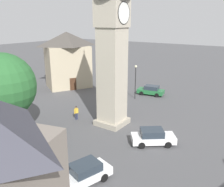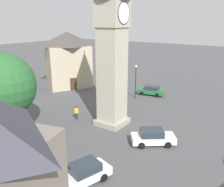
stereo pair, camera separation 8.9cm
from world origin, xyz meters
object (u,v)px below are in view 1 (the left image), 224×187
Objects in this scene: car_blue_kerb at (84,173)px; tree at (2,86)px; lamp_post at (136,77)px; clock_tower at (112,22)px; car_white_side at (30,150)px; pedestrian at (76,112)px; car_silver_kerb at (151,90)px; car_red_corner at (153,137)px; building_corner_back at (68,59)px.

car_blue_kerb is 11.91m from tree.
lamp_post reaches higher than car_blue_kerb.
clock_tower reaches higher than car_white_side.
pedestrian is (8.45, 2.53, 0.25)m from car_white_side.
lamp_post is at bearing -12.97° from tree.
car_silver_kerb is (12.71, 1.31, -10.41)m from clock_tower.
pedestrian is 11.40m from lamp_post.
clock_tower reaches higher than car_red_corner.
tree reaches higher than car_red_corner.
building_corner_back is 1.87× the size of lamp_post.
tree is at bearing 161.36° from pedestrian.
car_red_corner is (-1.65, -5.87, -10.41)m from clock_tower.
car_silver_kerb is at bearing -0.94° from car_white_side.
building_corner_back is at bearing 36.57° from car_white_side.
tree is at bearing 77.10° from car_white_side.
tree is 1.68× the size of lamp_post.
pedestrian reaches higher than car_red_corner.
car_white_side is 0.43× the size of building_corner_back.
car_blue_kerb is at bearing -95.35° from tree.
car_white_side is at bearing 179.06° from car_silver_kerb.
tree is at bearing 84.65° from car_blue_kerb.
clock_tower is 16.48m from car_silver_kerb.
car_red_corner is at bearing -153.44° from car_silver_kerb.
car_silver_kerb is 22.52m from tree.
tree is at bearing 165.92° from car_silver_kerb.
pedestrian is 15.96m from building_corner_back.
pedestrian is 0.20× the size of tree.
clock_tower is 14.41m from car_white_side.
clock_tower is 11.08m from pedestrian.
clock_tower is 12.39m from tree.
tree is at bearing 142.44° from clock_tower.
car_white_side is at bearing 137.28° from car_red_corner.
building_corner_back reaches higher than pedestrian.
car_silver_kerb is at bearing -11.63° from pedestrian.
clock_tower is 4.45× the size of car_red_corner.
clock_tower is at bearing -174.13° from car_silver_kerb.
tree is at bearing 167.03° from lamp_post.
clock_tower is 4.31× the size of car_blue_kerb.
lamp_post is (0.59, -13.22, -1.46)m from building_corner_back.
lamp_post reaches higher than car_red_corner.
lamp_post reaches higher than car_silver_kerb.
clock_tower is 12.06m from car_red_corner.
car_blue_kerb is 2.62× the size of pedestrian.
clock_tower is 4.39× the size of car_silver_kerb.
car_silver_kerb is 16.05m from car_red_corner.
building_corner_back is (9.05, 15.67, -6.31)m from clock_tower.
car_white_side is at bearing -102.90° from tree.
pedestrian is at bearing -132.25° from building_corner_back.
pedestrian is at bearing 170.95° from lamp_post.
building_corner_back is at bearing 46.76° from car_blue_kerb.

